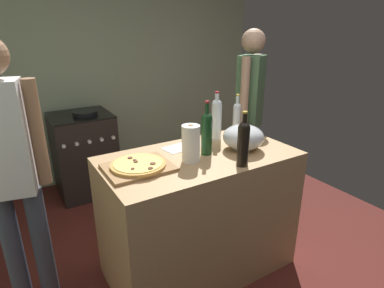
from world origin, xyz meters
TOP-DOWN VIEW (x-y plane):
  - ground_plane at (0.00, 1.32)m, footprint 3.87×3.24m
  - kitchen_wall_rear at (0.00, 2.69)m, footprint 3.87×0.10m
  - counter at (-0.09, 0.62)m, footprint 1.32×0.71m
  - cutting_board at (-0.53, 0.63)m, footprint 0.40×0.32m
  - pizza at (-0.53, 0.63)m, footprint 0.34×0.34m
  - mixing_bowl at (0.24, 0.56)m, footprint 0.29×0.29m
  - paper_towel_roll at (-0.19, 0.57)m, footprint 0.12×0.12m
  - wine_bottle_green at (0.05, 0.35)m, footprint 0.07×0.07m
  - wine_bottle_dark at (-0.03, 0.62)m, footprint 0.08×0.08m
  - wine_bottle_clear at (0.45, 0.90)m, footprint 0.06×0.06m
  - wine_bottle_amber at (0.20, 0.83)m, footprint 0.08×0.08m
  - recipe_sheet at (-0.14, 0.82)m, footprint 0.23×0.17m
  - stove at (-0.49, 2.29)m, footprint 0.60×0.59m
  - person_in_stripes at (-1.19, 0.86)m, footprint 0.40×0.25m
  - person_in_red at (0.79, 1.13)m, footprint 0.35×0.29m

SIDE VIEW (x-z plane):
  - ground_plane at x=0.00m, z-range -0.02..0.00m
  - stove at x=-0.49m, z-range -0.02..0.91m
  - counter at x=-0.09m, z-range 0.00..0.93m
  - recipe_sheet at x=-0.14m, z-range 0.93..0.93m
  - cutting_board at x=-0.53m, z-range 0.93..0.95m
  - pizza at x=-0.53m, z-range 0.94..0.97m
  - person_in_stripes at x=-1.19m, z-range 0.14..1.86m
  - person_in_red at x=0.79m, z-range 0.14..1.87m
  - mixing_bowl at x=0.24m, z-range 0.93..1.10m
  - paper_towel_roll at x=-0.19m, z-range 0.92..1.17m
  - wine_bottle_clear at x=0.45m, z-range 0.91..1.22m
  - wine_bottle_green at x=0.05m, z-range 0.91..1.26m
  - wine_bottle_dark at x=-0.03m, z-range 0.90..1.27m
  - wine_bottle_amber at x=0.20m, z-range 0.91..1.28m
  - kitchen_wall_rear at x=0.00m, z-range 0.00..2.60m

